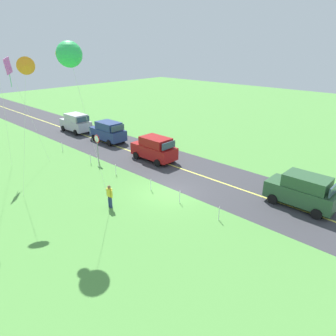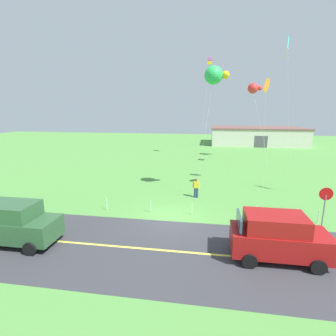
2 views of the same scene
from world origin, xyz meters
name	(u,v)px [view 1 (image 1 of 2)]	position (x,y,z in m)	size (l,w,h in m)	color
ground_plane	(169,193)	(0.00, 0.00, -0.05)	(120.00, 120.00, 0.10)	#549342
asphalt_road	(203,176)	(0.00, -4.00, 0.00)	(120.00, 7.00, 0.00)	#38383D
road_centre_stripe	(203,176)	(0.00, -4.00, 0.01)	(120.00, 0.16, 0.00)	#E5E04C
car_suv_foreground	(154,148)	(5.51, -3.88, 1.15)	(4.40, 2.12, 2.24)	maroon
car_parked_west_near	(302,190)	(-7.77, -4.48, 1.15)	(4.40, 2.12, 2.24)	#2D5633
car_parked_east_far	(76,123)	(19.63, -4.22, 1.15)	(4.40, 2.12, 2.24)	#B7B7BC
car_parked_east_near	(108,131)	(13.43, -4.49, 1.15)	(4.40, 2.12, 2.24)	navy
stop_sign	(97,143)	(9.02, -0.10, 1.80)	(0.76, 0.08, 2.56)	gray
person_adult_near	(110,196)	(1.31, 4.31, 0.86)	(0.58, 0.22, 1.60)	navy
kite_red_low	(69,54)	(2.43, 5.45, 9.53)	(2.27, 1.85, 10.23)	silver
kite_blue_mid	(26,66)	(6.41, 6.22, 8.78)	(1.21, 1.94, 9.37)	silver
kite_orange_near	(9,68)	(12.65, 4.96, 8.32)	(0.80, 2.52, 9.16)	silver
fence_post_0	(219,214)	(-4.82, 0.70, 0.45)	(0.05, 0.05, 0.90)	silver
fence_post_1	(180,197)	(-1.63, 0.70, 0.45)	(0.05, 0.05, 0.90)	silver
fence_post_2	(151,185)	(1.21, 0.70, 0.45)	(0.05, 0.05, 0.90)	silver
fence_post_3	(116,170)	(5.40, 0.70, 0.45)	(0.05, 0.05, 0.90)	silver
fence_post_4	(90,159)	(9.11, 0.70, 0.45)	(0.05, 0.05, 0.90)	silver
fence_post_5	(98,162)	(7.86, 0.70, 0.45)	(0.05, 0.05, 0.90)	silver
fence_post_6	(62,147)	(14.13, 0.70, 0.45)	(0.05, 0.05, 0.90)	silver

